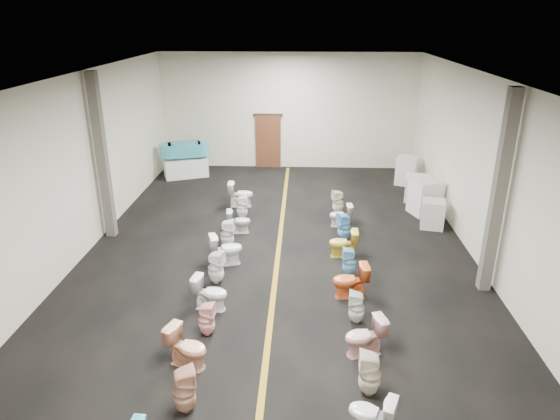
# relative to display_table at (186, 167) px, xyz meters

# --- Properties ---
(floor) EXTENTS (16.00, 16.00, 0.00)m
(floor) POSITION_rel_display_table_xyz_m (3.87, -6.51, -0.36)
(floor) COLOR black
(floor) RESTS_ON ground
(ceiling) EXTENTS (16.00, 16.00, 0.00)m
(ceiling) POSITION_rel_display_table_xyz_m (3.87, -6.51, 4.14)
(ceiling) COLOR black
(ceiling) RESTS_ON ground
(wall_back) EXTENTS (10.00, 0.00, 10.00)m
(wall_back) POSITION_rel_display_table_xyz_m (3.87, 1.49, 1.89)
(wall_back) COLOR beige
(wall_back) RESTS_ON ground
(wall_front) EXTENTS (10.00, 0.00, 10.00)m
(wall_front) POSITION_rel_display_table_xyz_m (3.87, -14.51, 1.89)
(wall_front) COLOR beige
(wall_front) RESTS_ON ground
(wall_left) EXTENTS (0.00, 16.00, 16.00)m
(wall_left) POSITION_rel_display_table_xyz_m (-1.13, -6.51, 1.89)
(wall_left) COLOR beige
(wall_left) RESTS_ON ground
(wall_right) EXTENTS (0.00, 16.00, 16.00)m
(wall_right) POSITION_rel_display_table_xyz_m (8.87, -6.51, 1.89)
(wall_right) COLOR beige
(wall_right) RESTS_ON ground
(aisle_stripe) EXTENTS (0.12, 15.60, 0.01)m
(aisle_stripe) POSITION_rel_display_table_xyz_m (3.87, -6.51, -0.35)
(aisle_stripe) COLOR #9B6F16
(aisle_stripe) RESTS_ON floor
(back_door) EXTENTS (1.00, 0.10, 2.10)m
(back_door) POSITION_rel_display_table_xyz_m (3.07, 1.43, 0.69)
(back_door) COLOR #562D19
(back_door) RESTS_ON floor
(door_frame) EXTENTS (1.15, 0.08, 0.10)m
(door_frame) POSITION_rel_display_table_xyz_m (3.07, 1.44, 1.76)
(door_frame) COLOR #331C11
(door_frame) RESTS_ON back_door
(column_left) EXTENTS (0.25, 0.25, 4.50)m
(column_left) POSITION_rel_display_table_xyz_m (-0.88, -5.51, 1.89)
(column_left) COLOR #59544C
(column_left) RESTS_ON floor
(column_right) EXTENTS (0.25, 0.25, 4.50)m
(column_right) POSITION_rel_display_table_xyz_m (8.62, -8.01, 1.89)
(column_right) COLOR #59544C
(column_right) RESTS_ON floor
(display_table) EXTENTS (1.78, 1.34, 0.71)m
(display_table) POSITION_rel_display_table_xyz_m (0.00, 0.00, 0.00)
(display_table) COLOR white
(display_table) RESTS_ON floor
(bathtub) EXTENTS (1.81, 1.00, 0.55)m
(bathtub) POSITION_rel_display_table_xyz_m (-0.00, 0.00, 0.71)
(bathtub) COLOR teal
(bathtub) RESTS_ON display_table
(appliance_crate_a) EXTENTS (0.76, 0.76, 0.82)m
(appliance_crate_a) POSITION_rel_display_table_xyz_m (8.27, -4.52, 0.05)
(appliance_crate_a) COLOR beige
(appliance_crate_a) RESTS_ON floor
(appliance_crate_b) EXTENTS (1.02, 1.02, 1.09)m
(appliance_crate_b) POSITION_rel_display_table_xyz_m (8.27, -3.45, 0.19)
(appliance_crate_b) COLOR silver
(appliance_crate_b) RESTS_ON floor
(appliance_crate_c) EXTENTS (0.90, 0.90, 0.85)m
(appliance_crate_c) POSITION_rel_display_table_xyz_m (8.27, -2.27, 0.07)
(appliance_crate_c) COLOR silver
(appliance_crate_c) RESTS_ON floor
(appliance_crate_d) EXTENTS (0.93, 0.93, 1.01)m
(appliance_crate_d) POSITION_rel_display_table_xyz_m (8.27, -0.53, 0.15)
(appliance_crate_d) COLOR silver
(appliance_crate_d) RESTS_ON floor
(toilet_left_1) EXTENTS (0.47, 0.47, 0.80)m
(toilet_left_1) POSITION_rel_display_table_xyz_m (2.70, -12.08, 0.04)
(toilet_left_1) COLOR tan
(toilet_left_1) RESTS_ON floor
(toilet_left_2) EXTENTS (0.85, 0.67, 0.76)m
(toilet_left_2) POSITION_rel_display_table_xyz_m (2.51, -10.99, 0.03)
(toilet_left_2) COLOR #F1AD88
(toilet_left_2) RESTS_ON floor
(toilet_left_3) EXTENTS (0.36, 0.36, 0.71)m
(toilet_left_3) POSITION_rel_display_table_xyz_m (2.68, -10.08, -0.00)
(toilet_left_3) COLOR #FBB4B3
(toilet_left_3) RESTS_ON floor
(toilet_left_4) EXTENTS (0.80, 0.54, 0.75)m
(toilet_left_4) POSITION_rel_display_table_xyz_m (2.58, -9.14, 0.02)
(toilet_left_4) COLOR white
(toilet_left_4) RESTS_ON floor
(toilet_left_5) EXTENTS (0.45, 0.44, 0.81)m
(toilet_left_5) POSITION_rel_display_table_xyz_m (2.52, -8.08, 0.05)
(toilet_left_5) COLOR white
(toilet_left_5) RESTS_ON floor
(toilet_left_6) EXTENTS (0.91, 0.69, 0.82)m
(toilet_left_6) POSITION_rel_display_table_xyz_m (2.61, -7.12, 0.05)
(toilet_left_6) COLOR white
(toilet_left_6) RESTS_ON floor
(toilet_left_7) EXTENTS (0.37, 0.36, 0.79)m
(toilet_left_7) POSITION_rel_display_table_xyz_m (2.50, -6.17, 0.04)
(toilet_left_7) COLOR white
(toilet_left_7) RESTS_ON floor
(toilet_left_8) EXTENTS (0.71, 0.45, 0.68)m
(toilet_left_8) POSITION_rel_display_table_xyz_m (2.68, -5.18, -0.02)
(toilet_left_8) COLOR silver
(toilet_left_8) RESTS_ON floor
(toilet_left_9) EXTENTS (0.35, 0.35, 0.75)m
(toilet_left_9) POSITION_rel_display_table_xyz_m (2.65, -4.14, 0.02)
(toilet_left_9) COLOR white
(toilet_left_9) RESTS_ON floor
(toilet_left_10) EXTENTS (0.81, 0.48, 0.81)m
(toilet_left_10) POSITION_rel_display_table_xyz_m (2.48, -3.09, 0.05)
(toilet_left_10) COLOR white
(toilet_left_10) RESTS_ON floor
(toilet_right_1) EXTENTS (0.79, 0.62, 0.71)m
(toilet_right_1) POSITION_rel_display_table_xyz_m (5.54, -12.40, -0.00)
(toilet_right_1) COLOR white
(toilet_right_1) RESTS_ON floor
(toilet_right_2) EXTENTS (0.39, 0.39, 0.80)m
(toilet_right_2) POSITION_rel_display_table_xyz_m (5.62, -11.56, 0.05)
(toilet_right_2) COLOR beige
(toilet_right_2) RESTS_ON floor
(toilet_right_3) EXTENTS (0.83, 0.63, 0.76)m
(toilet_right_3) POSITION_rel_display_table_xyz_m (5.65, -10.53, 0.02)
(toilet_right_3) COLOR beige
(toilet_right_3) RESTS_ON floor
(toilet_right_4) EXTENTS (0.36, 0.36, 0.71)m
(toilet_right_4) POSITION_rel_display_table_xyz_m (5.60, -9.53, -0.00)
(toilet_right_4) COLOR silver
(toilet_right_4) RESTS_ON floor
(toilet_right_5) EXTENTS (0.82, 0.52, 0.79)m
(toilet_right_5) POSITION_rel_display_table_xyz_m (5.55, -8.53, 0.04)
(toilet_right_5) COLOR orange
(toilet_right_5) RESTS_ON floor
(toilet_right_6) EXTENTS (0.33, 0.32, 0.71)m
(toilet_right_6) POSITION_rel_display_table_xyz_m (5.61, -7.55, -0.00)
(toilet_right_6) COLOR #7CBFDE
(toilet_right_6) RESTS_ON floor
(toilet_right_7) EXTENTS (0.73, 0.43, 0.74)m
(toilet_right_7) POSITION_rel_display_table_xyz_m (5.54, -6.57, 0.02)
(toilet_right_7) COLOR yellow
(toilet_right_7) RESTS_ON floor
(toilet_right_8) EXTENTS (0.47, 0.47, 0.78)m
(toilet_right_8) POSITION_rel_display_table_xyz_m (5.63, -5.55, 0.04)
(toilet_right_8) COLOR #73B9EE
(toilet_right_8) RESTS_ON floor
(toilet_right_9) EXTENTS (0.69, 0.44, 0.67)m
(toilet_right_9) POSITION_rel_display_table_xyz_m (5.61, -4.58, -0.02)
(toilet_right_9) COLOR silver
(toilet_right_9) RESTS_ON floor
(toilet_right_10) EXTENTS (0.45, 0.45, 0.76)m
(toilet_right_10) POSITION_rel_display_table_xyz_m (5.58, -3.58, 0.03)
(toilet_right_10) COLOR #F3EBCB
(toilet_right_10) RESTS_ON floor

